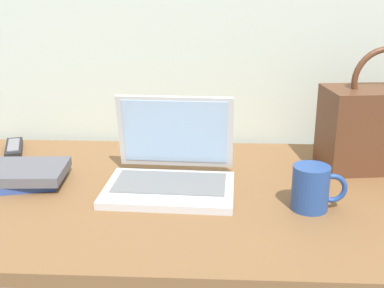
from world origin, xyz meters
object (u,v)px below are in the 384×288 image
Objects in this scene: remote_control_far at (14,148)px; coffee_mug at (311,187)px; book_stack at (23,174)px; handbag at (379,126)px; laptop at (171,169)px.

coffee_mug is at bearing -23.01° from remote_control_far.
coffee_mug is 0.56× the size of book_stack.
handbag is at bearing 10.10° from book_stack.
handbag is (0.22, 0.28, 0.06)m from coffee_mug.
laptop is at bearing -163.24° from handbag.
book_stack reaches higher than remote_control_far.
handbag is (1.04, -0.07, 0.10)m from remote_control_far.
coffee_mug is 0.89m from remote_control_far.
handbag reaches higher than remote_control_far.
handbag is 0.94m from book_stack.
handbag is (0.55, 0.17, 0.07)m from laptop.
remote_control_far is at bearing 117.08° from book_stack.
laptop is at bearing 160.54° from coffee_mug.
book_stack is at bearing 170.64° from coffee_mug.
handbag reaches higher than coffee_mug.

